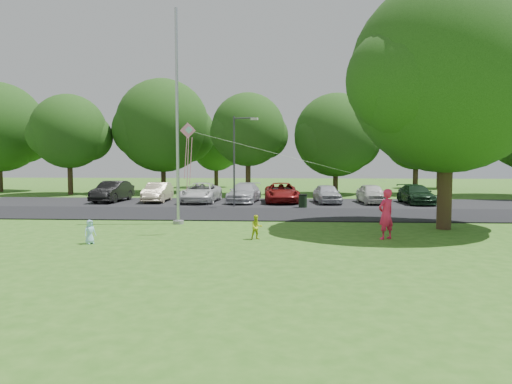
# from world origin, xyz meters

# --- Properties ---
(ground) EXTENTS (120.00, 120.00, 0.00)m
(ground) POSITION_xyz_m (0.00, 0.00, 0.00)
(ground) COLOR #32691B
(ground) RESTS_ON ground
(park_road) EXTENTS (60.00, 6.00, 0.06)m
(park_road) POSITION_xyz_m (0.00, 9.00, 0.03)
(park_road) COLOR black
(park_road) RESTS_ON ground
(parking_strip) EXTENTS (42.00, 7.00, 0.06)m
(parking_strip) POSITION_xyz_m (0.00, 15.50, 0.03)
(parking_strip) COLOR black
(parking_strip) RESTS_ON ground
(flagpole) EXTENTS (0.50, 0.50, 10.00)m
(flagpole) POSITION_xyz_m (-3.50, 5.00, 4.17)
(flagpole) COLOR #B7BABF
(flagpole) RESTS_ON ground
(street_lamp) EXTENTS (1.61, 0.54, 5.79)m
(street_lamp) POSITION_xyz_m (-1.45, 12.59, 3.48)
(street_lamp) COLOR #3F3F44
(street_lamp) RESTS_ON ground
(trash_can) EXTENTS (0.55, 0.55, 0.88)m
(trash_can) POSITION_xyz_m (2.68, 12.38, 0.44)
(trash_can) COLOR black
(trash_can) RESTS_ON ground
(big_tree) EXTENTS (9.08, 8.38, 10.83)m
(big_tree) POSITION_xyz_m (8.39, 4.03, 6.44)
(big_tree) COLOR #332316
(big_tree) RESTS_ON ground
(tree_row) EXTENTS (64.35, 11.94, 10.88)m
(tree_row) POSITION_xyz_m (1.59, 24.23, 5.71)
(tree_row) COLOR #332316
(tree_row) RESTS_ON ground
(horizon_trees) EXTENTS (77.46, 7.20, 7.02)m
(horizon_trees) POSITION_xyz_m (4.06, 33.88, 4.30)
(horizon_trees) COLOR #332316
(horizon_trees) RESTS_ON ground
(parked_cars) EXTENTS (23.04, 5.28, 1.47)m
(parked_cars) POSITION_xyz_m (-0.34, 15.51, 0.74)
(parked_cars) COLOR black
(parked_cars) RESTS_ON ground
(woman) EXTENTS (0.84, 0.77, 1.92)m
(woman) POSITION_xyz_m (5.38, 1.35, 0.96)
(woman) COLOR #FF2155
(woman) RESTS_ON ground
(child_yellow) EXTENTS (0.55, 0.49, 0.94)m
(child_yellow) POSITION_xyz_m (0.45, 0.99, 0.47)
(child_yellow) COLOR #C8D822
(child_yellow) RESTS_ON ground
(child_blue) EXTENTS (0.48, 0.50, 0.87)m
(child_blue) POSITION_xyz_m (-5.49, -0.30, 0.44)
(child_blue) COLOR #A6E0FF
(child_blue) RESTS_ON ground
(kite) EXTENTS (8.05, 0.87, 2.76)m
(kite) POSITION_xyz_m (-2.16, 1.93, 3.74)
(kite) COLOR pink
(kite) RESTS_ON ground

